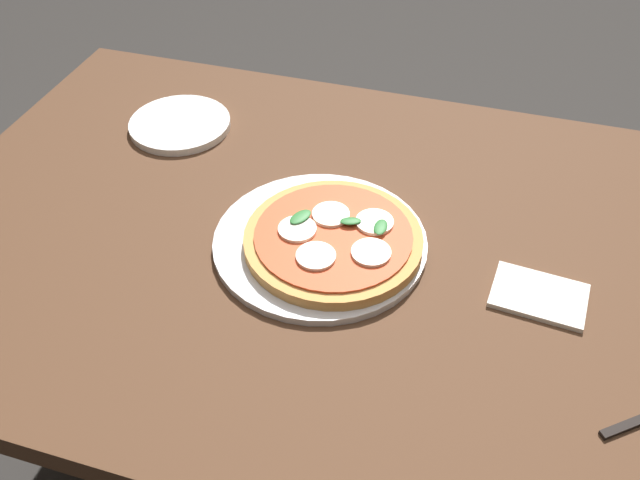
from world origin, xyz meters
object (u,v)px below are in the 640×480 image
at_px(pizza, 334,239).
at_px(plate_white, 180,124).
at_px(napkin, 539,296).
at_px(serving_tray, 320,242).
at_px(dining_table, 371,289).

bearing_deg(pizza, plate_white, -33.07).
bearing_deg(pizza, napkin, 178.29).
bearing_deg(serving_tray, plate_white, -34.10).
distance_m(serving_tray, napkin, 0.33).
xyz_separation_m(dining_table, serving_tray, (0.08, 0.02, 0.10)).
height_order(dining_table, napkin, napkin).
xyz_separation_m(serving_tray, napkin, (-0.33, 0.02, -0.00)).
bearing_deg(pizza, serving_tray, -14.59).
bearing_deg(serving_tray, napkin, 177.36).
relative_size(serving_tray, plate_white, 1.73).
height_order(dining_table, pizza, pizza).
relative_size(dining_table, pizza, 5.46).
bearing_deg(plate_white, napkin, 159.71).
bearing_deg(napkin, plate_white, -20.29).
bearing_deg(napkin, serving_tray, -2.64).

